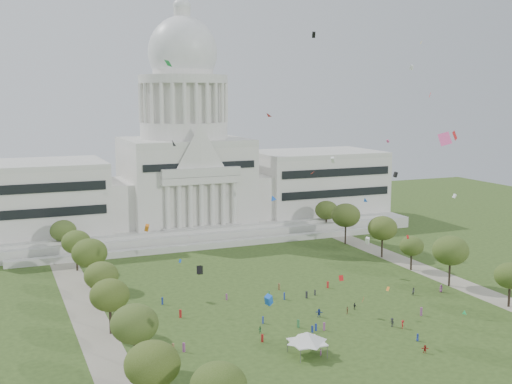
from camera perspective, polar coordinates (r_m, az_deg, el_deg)
The scene contains 31 objects.
ground at distance 142.05m, azimuth 7.17°, elevation -12.18°, with size 400.00×400.00×0.00m, color #30451A.
capitol at distance 239.64m, azimuth -6.33°, elevation 1.88°, with size 160.00×64.50×91.30m.
path_left at distance 154.51m, azimuth -14.70°, elevation -10.66°, with size 8.00×160.00×0.04m, color gray.
path_right at distance 191.50m, azimuth 15.27°, elevation -6.90°, with size 8.00×160.00×0.04m, color gray.
row_tree_l_0 at distance 104.21m, azimuth -9.20°, elevation -14.88°, with size 8.85×8.85×12.59m.
row_tree_l_1 at distance 121.45m, azimuth -10.76°, elevation -11.44°, with size 8.86×8.86×12.59m.
row_tree_r_1 at distance 165.43m, azimuth 21.68°, elevation -6.94°, with size 7.58×7.58×10.78m.
row_tree_l_2 at distance 140.33m, azimuth -12.88°, elevation -8.93°, with size 8.42×8.42×11.97m.
row_tree_r_2 at distance 177.34m, azimuth 16.91°, elevation -5.00°, with size 9.55×9.55×13.58m.
row_tree_l_3 at distance 156.29m, azimuth -13.59°, elevation -7.24°, with size 8.12×8.12×11.55m.
row_tree_r_3 at distance 191.10m, azimuth 13.68°, elevation -4.69°, with size 7.01×7.01×9.98m.
row_tree_l_4 at distance 173.71m, azimuth -14.58°, elevation -5.27°, with size 9.29×9.29×13.21m.
row_tree_r_4 at distance 203.23m, azimuth 11.19°, elevation -3.17°, with size 9.19×9.19×13.06m.
row_tree_l_5 at distance 191.76m, azimuth -15.70°, elevation -4.31°, with size 8.33×8.33×11.85m.
row_tree_r_5 at distance 219.13m, azimuth 7.99°, elevation -2.06°, with size 9.82×9.82×13.96m.
row_tree_l_6 at distance 209.25m, azimuth -16.76°, elevation -3.32°, with size 8.19×8.19×11.64m.
row_tree_r_6 at distance 235.90m, azimuth 6.29°, elevation -1.62°, with size 8.42×8.42×11.97m.
event_tent at distance 128.11m, azimuth 4.57°, elevation -12.71°, with size 8.98×8.98×4.85m.
person_0 at distance 173.49m, azimuth 16.13°, elevation -8.23°, with size 0.96×0.62×1.96m, color #994C8C.
person_2 at distance 169.22m, azimuth 13.85°, elevation -8.57°, with size 0.96×0.59×1.97m, color #4C4C51.
person_3 at distance 146.33m, azimuth 12.00°, elevation -11.27°, with size 1.27×0.66×1.97m, color #26262B.
person_4 at distance 152.70m, azimuth 8.11°, elevation -10.36°, with size 1.00×0.55×1.71m, color olive.
person_5 at distance 149.69m, azimuth 5.63°, elevation -10.65°, with size 1.83×0.72×1.97m, color navy.
person_6 at distance 139.60m, azimuth 14.17°, elevation -12.42°, with size 0.79×0.51×1.61m, color navy.
person_7 at distance 129.13m, azimuth 5.77°, elevation -14.00°, with size 0.53×0.39×1.47m, color #994C8C.
person_8 at distance 139.66m, azimuth 0.35°, elevation -12.14°, with size 0.76×0.47×1.57m, color #33723F.
person_9 at distance 145.77m, azimuth 12.91°, elevation -11.39°, with size 1.22×0.63×1.88m, color #B21E1E.
person_10 at distance 155.81m, azimuth 8.77°, elevation -9.99°, with size 0.95×0.52×1.63m, color #26262B.
person_11 at distance 133.99m, azimuth 14.79°, elevation -13.35°, with size 1.53×0.60×1.65m, color #B21E1E.
distant_crowd at distance 148.32m, azimuth 0.07°, elevation -10.84°, with size 65.42×33.57×1.94m.
kite_swarm at distance 144.15m, azimuth 5.73°, elevation -1.22°, with size 83.49×95.33×58.58m.
Camera 1 is at (-66.67, -114.87, 50.38)m, focal length 45.00 mm.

